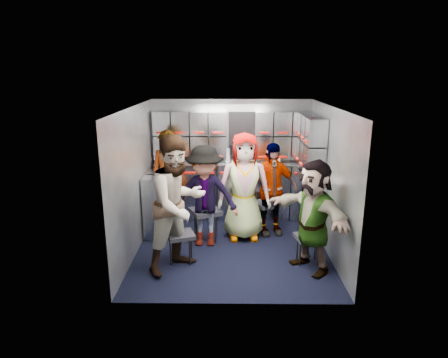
{
  "coord_description": "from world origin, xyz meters",
  "views": [
    {
      "loc": [
        -0.05,
        -5.54,
        2.61
      ],
      "look_at": [
        -0.12,
        0.35,
        0.98
      ],
      "focal_mm": 32.0,
      "sensor_mm": 36.0,
      "label": 1
    }
  ],
  "objects_px": {
    "jump_seat_near_right": "(308,239)",
    "attendant_arc_c": "(244,187)",
    "attendant_standing": "(168,180)",
    "attendant_arc_d": "(270,189)",
    "jump_seat_mid_right": "(269,205)",
    "jump_seat_center": "(243,209)",
    "attendant_arc_b": "(205,196)",
    "jump_seat_near_left": "(181,237)",
    "attendant_arc_a": "(178,204)",
    "jump_seat_mid_left": "(206,213)",
    "attendant_arc_e": "(313,216)"
  },
  "relations": [
    {
      "from": "attendant_arc_b",
      "to": "jump_seat_near_left",
      "type": "bearing_deg",
      "value": -115.89
    },
    {
      "from": "jump_seat_mid_right",
      "to": "attendant_standing",
      "type": "bearing_deg",
      "value": 177.52
    },
    {
      "from": "attendant_arc_c",
      "to": "attendant_arc_e",
      "type": "bearing_deg",
      "value": -53.8
    },
    {
      "from": "jump_seat_center",
      "to": "attendant_arc_a",
      "type": "height_order",
      "value": "attendant_arc_a"
    },
    {
      "from": "jump_seat_near_right",
      "to": "jump_seat_mid_right",
      "type": "bearing_deg",
      "value": 109.62
    },
    {
      "from": "jump_seat_near_left",
      "to": "jump_seat_mid_left",
      "type": "xyz_separation_m",
      "value": [
        0.3,
        0.75,
        0.07
      ]
    },
    {
      "from": "jump_seat_mid_right",
      "to": "attendant_arc_b",
      "type": "distance_m",
      "value": 1.25
    },
    {
      "from": "jump_seat_center",
      "to": "attendant_arc_e",
      "type": "distance_m",
      "value": 1.53
    },
    {
      "from": "attendant_arc_e",
      "to": "attendant_standing",
      "type": "bearing_deg",
      "value": -157.64
    },
    {
      "from": "jump_seat_mid_right",
      "to": "attendant_arc_e",
      "type": "distance_m",
      "value": 1.49
    },
    {
      "from": "jump_seat_near_left",
      "to": "jump_seat_mid_left",
      "type": "bearing_deg",
      "value": 68.19
    },
    {
      "from": "attendant_standing",
      "to": "attendant_arc_a",
      "type": "height_order",
      "value": "attendant_arc_a"
    },
    {
      "from": "jump_seat_center",
      "to": "attendant_arc_a",
      "type": "relative_size",
      "value": 0.28
    },
    {
      "from": "attendant_arc_b",
      "to": "jump_seat_near_right",
      "type": "bearing_deg",
      "value": -20.09
    },
    {
      "from": "jump_seat_mid_right",
      "to": "attendant_standing",
      "type": "distance_m",
      "value": 1.72
    },
    {
      "from": "jump_seat_mid_left",
      "to": "attendant_standing",
      "type": "xyz_separation_m",
      "value": [
        -0.64,
        0.51,
        0.39
      ]
    },
    {
      "from": "jump_seat_near_right",
      "to": "attendant_arc_d",
      "type": "relative_size",
      "value": 0.27
    },
    {
      "from": "jump_seat_center",
      "to": "jump_seat_mid_right",
      "type": "bearing_deg",
      "value": 20.96
    },
    {
      "from": "jump_seat_mid_left",
      "to": "attendant_arc_e",
      "type": "xyz_separation_m",
      "value": [
        1.46,
        -0.95,
        0.31
      ]
    },
    {
      "from": "jump_seat_center",
      "to": "attendant_arc_d",
      "type": "xyz_separation_m",
      "value": [
        0.43,
        -0.02,
        0.34
      ]
    },
    {
      "from": "jump_seat_center",
      "to": "attendant_arc_a",
      "type": "bearing_deg",
      "value": -126.63
    },
    {
      "from": "attendant_arc_b",
      "to": "attendant_arc_e",
      "type": "height_order",
      "value": "attendant_arc_b"
    },
    {
      "from": "attendant_arc_e",
      "to": "jump_seat_mid_right",
      "type": "bearing_deg",
      "value": 164.38
    },
    {
      "from": "jump_seat_center",
      "to": "jump_seat_near_right",
      "type": "distance_m",
      "value": 1.35
    },
    {
      "from": "jump_seat_mid_left",
      "to": "attendant_standing",
      "type": "relative_size",
      "value": 0.33
    },
    {
      "from": "attendant_arc_d",
      "to": "attendant_arc_e",
      "type": "distance_m",
      "value": 1.28
    },
    {
      "from": "attendant_arc_d",
      "to": "jump_seat_mid_left",
      "type": "bearing_deg",
      "value": -178.92
    },
    {
      "from": "jump_seat_mid_right",
      "to": "jump_seat_near_right",
      "type": "height_order",
      "value": "jump_seat_mid_right"
    },
    {
      "from": "attendant_arc_b",
      "to": "attendant_arc_e",
      "type": "xyz_separation_m",
      "value": [
        1.46,
        -0.77,
        -0.01
      ]
    },
    {
      "from": "attendant_standing",
      "to": "attendant_arc_e",
      "type": "height_order",
      "value": "attendant_standing"
    },
    {
      "from": "jump_seat_center",
      "to": "attendant_arc_e",
      "type": "relative_size",
      "value": 0.33
    },
    {
      "from": "attendant_arc_b",
      "to": "attendant_arc_c",
      "type": "height_order",
      "value": "attendant_arc_c"
    },
    {
      "from": "attendant_arc_e",
      "to": "jump_seat_center",
      "type": "bearing_deg",
      "value": -177.72
    },
    {
      "from": "attendant_standing",
      "to": "attendant_arc_c",
      "type": "relative_size",
      "value": 0.99
    },
    {
      "from": "jump_seat_near_right",
      "to": "attendant_standing",
      "type": "xyz_separation_m",
      "value": [
        -2.1,
        1.28,
        0.48
      ]
    },
    {
      "from": "jump_seat_near_right",
      "to": "attendant_arc_c",
      "type": "distance_m",
      "value": 1.31
    },
    {
      "from": "jump_seat_mid_left",
      "to": "jump_seat_mid_right",
      "type": "distance_m",
      "value": 1.12
    },
    {
      "from": "jump_seat_near_right",
      "to": "attendant_arc_b",
      "type": "relative_size",
      "value": 0.26
    },
    {
      "from": "attendant_arc_c",
      "to": "attendant_arc_e",
      "type": "height_order",
      "value": "attendant_arc_c"
    },
    {
      "from": "jump_seat_mid_left",
      "to": "jump_seat_mid_right",
      "type": "bearing_deg",
      "value": 23.2
    },
    {
      "from": "attendant_arc_d",
      "to": "attendant_standing",
      "type": "bearing_deg",
      "value": 158.27
    },
    {
      "from": "attendant_arc_c",
      "to": "attendant_arc_d",
      "type": "height_order",
      "value": "attendant_arc_c"
    },
    {
      "from": "jump_seat_center",
      "to": "attendant_arc_d",
      "type": "bearing_deg",
      "value": -2.06
    },
    {
      "from": "jump_seat_mid_left",
      "to": "attendant_standing",
      "type": "distance_m",
      "value": 0.91
    },
    {
      "from": "jump_seat_near_left",
      "to": "attendant_arc_a",
      "type": "bearing_deg",
      "value": -90.0
    },
    {
      "from": "jump_seat_near_left",
      "to": "jump_seat_mid_right",
      "type": "height_order",
      "value": "jump_seat_mid_right"
    },
    {
      "from": "attendant_arc_e",
      "to": "jump_seat_near_left",
      "type": "bearing_deg",
      "value": -129.12
    },
    {
      "from": "attendant_arc_b",
      "to": "attendant_arc_d",
      "type": "relative_size",
      "value": 1.02
    },
    {
      "from": "jump_seat_center",
      "to": "jump_seat_mid_right",
      "type": "height_order",
      "value": "jump_seat_mid_right"
    },
    {
      "from": "attendant_arc_b",
      "to": "attendant_arc_e",
      "type": "relative_size",
      "value": 1.02
    }
  ]
}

